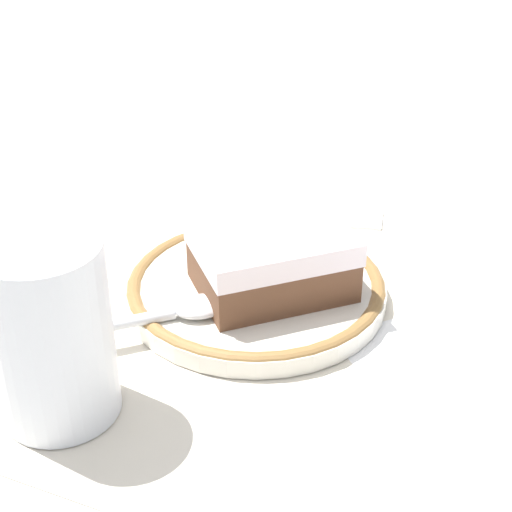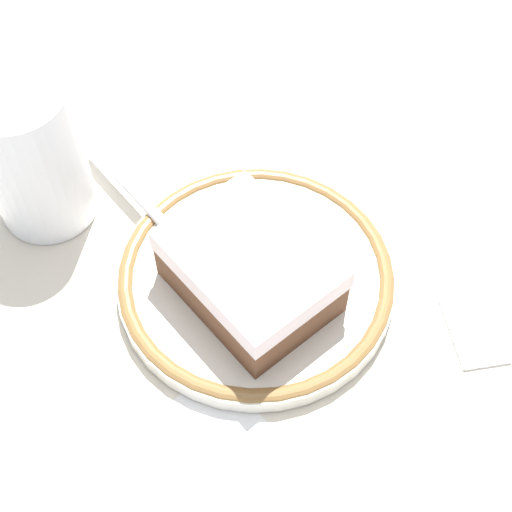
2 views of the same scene
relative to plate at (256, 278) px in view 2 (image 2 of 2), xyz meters
name	(u,v)px [view 2 (image 2 of 2)]	position (x,y,z in m)	size (l,w,h in m)	color
ground_plane	(237,302)	(0.01, -0.01, -0.01)	(2.40, 2.40, 0.00)	#B7B2A8
placemat	(237,301)	(0.01, -0.01, -0.01)	(0.44, 0.37, 0.00)	beige
plate	(256,278)	(0.00, 0.00, 0.00)	(0.17, 0.17, 0.01)	silver
cake_slice	(250,269)	(0.01, 0.00, 0.03)	(0.12, 0.12, 0.04)	brown
spoon	(158,217)	(-0.04, -0.07, 0.01)	(0.11, 0.10, 0.01)	silver
cup	(35,163)	(-0.06, -0.14, 0.04)	(0.06, 0.06, 0.10)	white
napkin	(184,498)	(0.14, -0.03, -0.01)	(0.12, 0.10, 0.00)	white
sugar_packet	(475,328)	(0.03, 0.13, 0.00)	(0.05, 0.03, 0.01)	white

